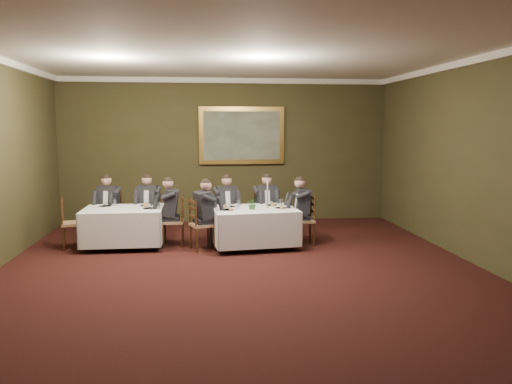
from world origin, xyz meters
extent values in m
plane|color=black|center=(0.00, 0.00, 0.00)|extent=(10.00, 10.00, 0.00)
cube|color=silver|center=(0.00, 0.00, 3.50)|extent=(8.00, 10.00, 0.10)
cube|color=#35331A|center=(0.00, 5.00, 1.75)|extent=(8.00, 0.10, 3.50)
cube|color=#35331A|center=(0.00, -5.00, 1.75)|extent=(8.00, 0.10, 3.50)
cube|color=#35331A|center=(4.00, 0.00, 1.75)|extent=(0.10, 10.00, 3.50)
cube|color=white|center=(0.00, 4.95, 3.44)|extent=(8.00, 0.10, 0.12)
cube|color=white|center=(3.95, 0.00, 3.44)|extent=(0.10, 10.00, 0.12)
cube|color=black|center=(0.38, 2.21, 0.73)|extent=(1.64, 1.30, 0.04)
cube|color=white|center=(0.38, 2.21, 0.76)|extent=(1.71, 1.37, 0.02)
cube|color=white|center=(0.38, 2.21, 0.42)|extent=(1.73, 1.39, 0.65)
cube|color=black|center=(-2.15, 2.50, 0.73)|extent=(1.46, 1.09, 0.04)
cube|color=white|center=(-2.15, 2.50, 0.76)|extent=(1.52, 1.15, 0.02)
cube|color=white|center=(-2.15, 2.50, 0.42)|extent=(1.54, 1.17, 0.65)
cube|color=#94714B|center=(-0.13, 2.97, 0.48)|extent=(0.55, 0.53, 0.05)
cube|color=black|center=(-0.19, 3.15, 0.73)|extent=(0.37, 0.14, 0.54)
cube|color=black|center=(-0.13, 2.97, 0.86)|extent=(0.49, 0.42, 0.55)
sphere|color=tan|center=(-0.13, 2.97, 1.24)|extent=(0.26, 0.26, 0.21)
cube|color=#94714B|center=(0.73, 3.06, 0.48)|extent=(0.49, 0.47, 0.05)
cube|color=black|center=(0.70, 3.25, 0.73)|extent=(0.38, 0.08, 0.54)
cube|color=black|center=(0.73, 3.06, 0.86)|extent=(0.46, 0.36, 0.55)
sphere|color=tan|center=(0.73, 3.06, 1.24)|extent=(0.24, 0.24, 0.21)
cube|color=#94714B|center=(-0.62, 2.10, 0.48)|extent=(0.54, 0.55, 0.05)
cube|color=black|center=(-0.80, 2.04, 0.73)|extent=(0.15, 0.37, 0.54)
cube|color=black|center=(-0.62, 2.10, 0.86)|extent=(0.43, 0.50, 0.55)
sphere|color=tan|center=(-0.62, 2.10, 1.24)|extent=(0.27, 0.27, 0.21)
cube|color=#94714B|center=(1.38, 2.31, 0.48)|extent=(0.43, 0.45, 0.05)
cube|color=black|center=(1.57, 2.31, 0.73)|extent=(0.04, 0.38, 0.54)
cube|color=black|center=(1.38, 2.31, 0.86)|extent=(0.32, 0.42, 0.55)
sphere|color=tan|center=(1.38, 2.31, 1.24)|extent=(0.21, 0.21, 0.21)
cube|color=#94714B|center=(-2.55, 3.28, 0.48)|extent=(0.53, 0.51, 0.05)
cube|color=black|center=(-2.51, 3.46, 0.73)|extent=(0.38, 0.12, 0.54)
cube|color=black|center=(-2.55, 3.28, 0.86)|extent=(0.48, 0.40, 0.55)
sphere|color=tan|center=(-2.55, 3.28, 1.24)|extent=(0.25, 0.25, 0.21)
cube|color=#94714B|center=(-1.74, 3.27, 0.48)|extent=(0.51, 0.49, 0.05)
cube|color=black|center=(-1.70, 3.46, 0.73)|extent=(0.38, 0.10, 0.54)
cube|color=black|center=(-1.74, 3.27, 0.86)|extent=(0.47, 0.38, 0.55)
sphere|color=tan|center=(-1.74, 3.27, 1.24)|extent=(0.25, 0.25, 0.21)
cube|color=#94714B|center=(-1.19, 2.50, 0.48)|extent=(0.43, 0.45, 0.05)
cube|color=black|center=(-1.00, 2.50, 0.73)|extent=(0.04, 0.38, 0.54)
cube|color=black|center=(-1.19, 2.50, 0.86)|extent=(0.32, 0.43, 0.55)
sphere|color=tan|center=(-1.19, 2.50, 1.24)|extent=(0.21, 0.21, 0.21)
cube|color=#94714B|center=(-3.10, 2.51, 0.48)|extent=(0.51, 0.52, 0.05)
cube|color=black|center=(-3.28, 2.46, 0.73)|extent=(0.11, 0.38, 0.54)
imported|color=#2D5926|center=(0.34, 2.10, 0.88)|extent=(0.25, 0.23, 0.23)
cylinder|color=#B87E38|center=(0.65, 2.25, 0.78)|extent=(0.08, 0.08, 0.02)
cylinder|color=#B87E38|center=(0.65, 2.25, 0.97)|extent=(0.02, 0.02, 0.36)
cylinder|color=white|center=(0.65, 2.25, 1.22)|extent=(0.02, 0.02, 0.16)
cylinder|color=white|center=(-0.08, 2.50, 0.77)|extent=(0.25, 0.25, 0.01)
cylinder|color=white|center=(-0.08, 2.65, 0.80)|extent=(0.08, 0.08, 0.05)
cylinder|color=white|center=(0.09, 2.50, 0.83)|extent=(0.06, 0.06, 0.14)
cylinder|color=white|center=(-2.55, 2.82, 0.77)|extent=(0.25, 0.25, 0.01)
cylinder|color=white|center=(-2.55, 2.97, 0.80)|extent=(0.08, 0.08, 0.05)
cylinder|color=white|center=(-2.38, 2.82, 0.83)|extent=(0.06, 0.06, 0.14)
cube|color=#DBB450|center=(0.38, 4.94, 2.12)|extent=(2.08, 0.08, 1.40)
cube|color=#4C5337|center=(0.38, 4.90, 2.12)|extent=(1.86, 0.01, 1.18)
camera|label=1|loc=(-0.66, -7.29, 2.34)|focal=35.00mm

